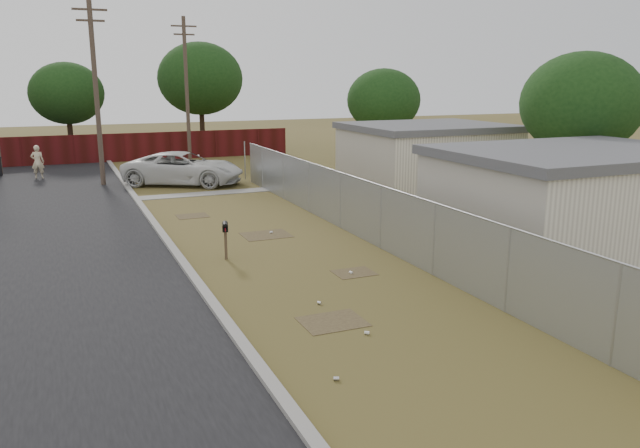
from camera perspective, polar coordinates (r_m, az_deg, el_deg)
name	(u,v)px	position (r m, az deg, el deg)	size (l,w,h in m)	color
ground	(288,259)	(18.59, -2.92, -3.21)	(120.00, 120.00, 0.00)	brown
street	(43,222)	(25.36, -24.01, 0.15)	(15.10, 60.00, 0.12)	black
chainlink_fence	(366,217)	(20.52, 4.25, 0.65)	(0.10, 27.06, 2.02)	gray
privacy_fence	(57,150)	(41.98, -22.94, 6.23)	(30.00, 0.12, 1.80)	#480F10
utility_poles	(96,88)	(37.50, -19.76, 11.61)	(12.60, 8.24, 9.00)	brown
houses	(490,173)	(25.67, 15.29, 4.49)	(9.30, 17.24, 3.10)	white
horizon_trees	(169,88)	(40.91, -13.60, 11.99)	(33.32, 31.94, 7.78)	#2F2115
mailbox	(225,230)	(18.52, -8.66, -0.55)	(0.27, 0.49, 1.12)	brown
pickup_truck	(184,168)	(32.15, -12.36, 5.00)	(2.73, 5.91, 1.64)	silver
pedestrian	(38,162)	(36.49, -24.41, 5.19)	(0.65, 0.43, 1.80)	beige
scattered_litter	(323,292)	(15.62, 0.30, -6.26)	(3.06, 10.80, 0.07)	white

